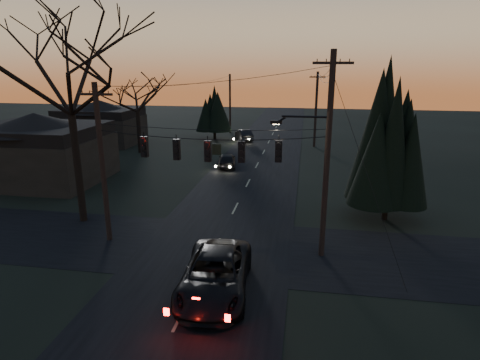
% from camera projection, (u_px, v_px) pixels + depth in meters
% --- Properties ---
extents(main_road, '(8.00, 120.00, 0.02)m').
position_uv_depth(main_road, '(244.00, 190.00, 30.71)').
color(main_road, black).
rests_on(main_road, ground).
extents(cross_road, '(60.00, 7.00, 0.02)m').
position_uv_depth(cross_road, '(216.00, 247.00, 21.24)').
color(cross_road, black).
rests_on(cross_road, ground).
extents(utility_pole_right, '(5.00, 0.30, 10.00)m').
position_uv_depth(utility_pole_right, '(321.00, 255.00, 20.38)').
color(utility_pole_right, black).
rests_on(utility_pole_right, ground).
extents(utility_pole_left, '(1.80, 0.30, 8.50)m').
position_uv_depth(utility_pole_left, '(110.00, 240.00, 22.17)').
color(utility_pole_left, black).
rests_on(utility_pole_left, ground).
extents(utility_pole_far_r, '(1.80, 0.30, 8.50)m').
position_uv_depth(utility_pole_far_r, '(314.00, 147.00, 46.90)').
color(utility_pole_far_r, black).
rests_on(utility_pole_far_r, ground).
extents(utility_pole_far_l, '(0.30, 0.30, 8.00)m').
position_uv_depth(utility_pole_far_l, '(230.00, 133.00, 56.27)').
color(utility_pole_far_l, black).
rests_on(utility_pole_far_l, ground).
extents(span_signal_assembly, '(11.50, 0.44, 1.56)m').
position_uv_depth(span_signal_assembly, '(209.00, 150.00, 19.80)').
color(span_signal_assembly, black).
rests_on(span_signal_assembly, ground).
extents(bare_tree_left, '(9.88, 9.88, 13.06)m').
position_uv_depth(bare_tree_left, '(66.00, 68.00, 22.32)').
color(bare_tree_left, black).
rests_on(bare_tree_left, ground).
extents(evergreen_right, '(3.96, 3.96, 8.80)m').
position_uv_depth(evergreen_right, '(393.00, 140.00, 23.68)').
color(evergreen_right, black).
rests_on(evergreen_right, ground).
extents(bare_tree_dist, '(7.02, 7.02, 8.91)m').
position_uv_depth(bare_tree_dist, '(136.00, 95.00, 42.03)').
color(bare_tree_dist, black).
rests_on(bare_tree_dist, ground).
extents(evergreen_dist, '(3.68, 3.68, 5.95)m').
position_uv_depth(evergreen_dist, '(214.00, 111.00, 50.45)').
color(evergreen_dist, black).
rests_on(evergreen_dist, ground).
extents(house_left_near, '(10.00, 8.00, 5.60)m').
position_uv_depth(house_left_near, '(38.00, 147.00, 32.57)').
color(house_left_near, black).
rests_on(house_left_near, ground).
extents(house_left_far, '(9.00, 7.00, 5.20)m').
position_uv_depth(house_left_far, '(101.00, 122.00, 48.25)').
color(house_left_far, black).
rests_on(house_left_far, ground).
extents(suv_near, '(3.20, 6.16, 1.66)m').
position_uv_depth(suv_near, '(215.00, 275.00, 16.86)').
color(suv_near, black).
rests_on(suv_near, ground).
extents(sedan_oncoming_a, '(2.20, 4.09, 1.32)m').
position_uv_depth(sedan_oncoming_a, '(227.00, 160.00, 37.50)').
color(sedan_oncoming_a, black).
rests_on(sedan_oncoming_a, ground).
extents(sedan_oncoming_b, '(2.96, 4.45, 1.39)m').
position_uv_depth(sedan_oncoming_b, '(244.00, 135.00, 50.39)').
color(sedan_oncoming_b, black).
rests_on(sedan_oncoming_b, ground).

